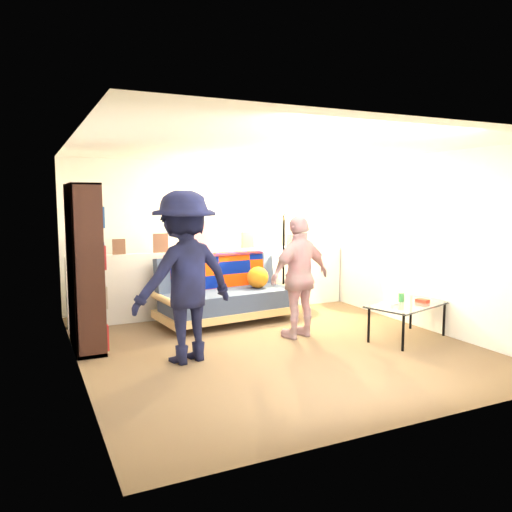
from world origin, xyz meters
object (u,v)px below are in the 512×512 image
(bookshelf, at_px, (85,272))
(person_right, at_px, (300,277))
(coffee_table, at_px, (408,306))
(futon_sofa, at_px, (227,294))
(person_left, at_px, (185,277))
(floor_lamp, at_px, (283,239))

(bookshelf, height_order, person_right, bookshelf)
(coffee_table, height_order, person_right, person_right)
(futon_sofa, bearing_deg, person_right, -65.44)
(futon_sofa, relative_size, person_left, 1.12)
(bookshelf, xyz_separation_m, person_left, (0.94, -0.98, 0.02))
(person_left, bearing_deg, floor_lamp, -157.25)
(coffee_table, bearing_deg, floor_lamp, 111.02)
(coffee_table, height_order, person_left, person_left)
(floor_lamp, bearing_deg, person_right, -109.04)
(bookshelf, xyz_separation_m, coffee_table, (3.76, -1.36, -0.49))
(futon_sofa, distance_m, person_right, 1.36)
(floor_lamp, bearing_deg, bookshelf, -168.53)
(futon_sofa, height_order, floor_lamp, floor_lamp)
(futon_sofa, xyz_separation_m, person_right, (0.54, -1.18, 0.39))
(futon_sofa, height_order, person_right, person_right)
(coffee_table, distance_m, person_right, 1.43)
(coffee_table, xyz_separation_m, floor_lamp, (-0.76, 1.97, 0.73))
(bookshelf, relative_size, coffee_table, 1.60)
(bookshelf, height_order, floor_lamp, bookshelf)
(futon_sofa, distance_m, coffee_table, 2.55)
(coffee_table, distance_m, person_left, 2.90)
(coffee_table, relative_size, person_right, 0.78)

